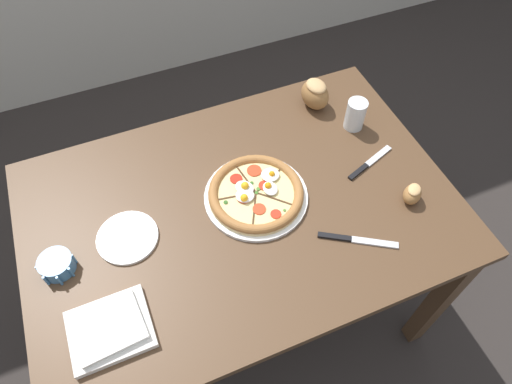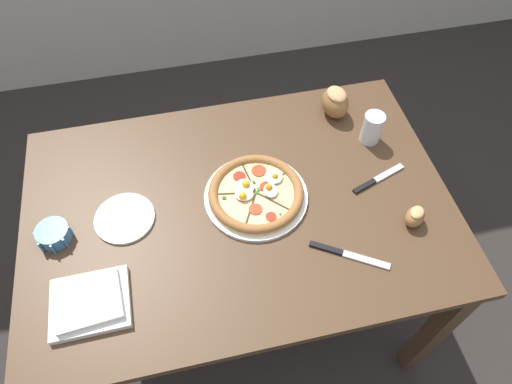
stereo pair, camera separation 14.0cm
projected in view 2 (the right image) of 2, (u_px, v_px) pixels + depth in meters
name	position (u px, v px, depth m)	size (l,w,h in m)	color
ground_plane	(244.00, 301.00, 2.04)	(12.00, 12.00, 0.00)	#2D2826
dining_table	(240.00, 222.00, 1.50)	(1.32, 0.90, 0.78)	#513823
pizza	(256.00, 194.00, 1.41)	(0.32, 0.32, 0.05)	white
ramekin_bowl	(54.00, 235.00, 1.32)	(0.10, 0.10, 0.05)	teal
napkin_folded	(90.00, 302.00, 1.21)	(0.21, 0.18, 0.04)	silver
bread_piece_near	(415.00, 216.00, 1.35)	(0.09, 0.09, 0.06)	#A3703D
bread_piece_mid	(335.00, 102.00, 1.60)	(0.10, 0.13, 0.11)	olive
knife_main	(378.00, 179.00, 1.46)	(0.20, 0.09, 0.01)	silver
knife_spare	(348.00, 255.00, 1.31)	(0.21, 0.14, 0.01)	silver
water_glass	(372.00, 129.00, 1.53)	(0.07, 0.07, 0.11)	white
side_saucer	(125.00, 218.00, 1.38)	(0.18, 0.18, 0.01)	white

